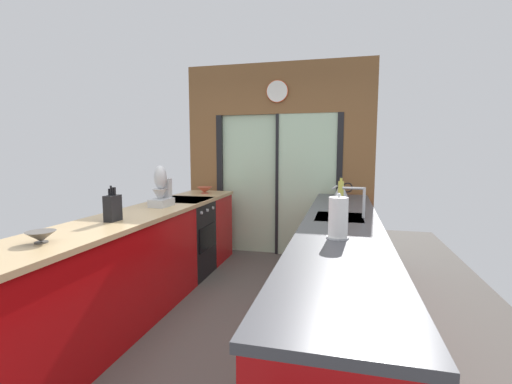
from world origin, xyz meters
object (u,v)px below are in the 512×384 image
at_px(stand_mixer, 161,191).
at_px(paper_towel_roll, 338,218).
at_px(oven_range, 185,238).
at_px(soap_bottle, 341,190).
at_px(mixing_bowl_far, 205,190).
at_px(knife_block, 113,208).
at_px(kettle, 341,188).
at_px(mixing_bowl_near, 41,237).

distance_m(stand_mixer, paper_towel_roll, 2.01).
bearing_deg(oven_range, soap_bottle, 11.46).
relative_size(oven_range, soap_bottle, 3.37).
height_order(mixing_bowl_far, paper_towel_roll, paper_towel_roll).
height_order(mixing_bowl_far, knife_block, knife_block).
bearing_deg(stand_mixer, oven_range, 91.92).
distance_m(oven_range, stand_mixer, 0.83).
relative_size(oven_range, kettle, 3.57).
relative_size(mixing_bowl_far, stand_mixer, 0.49).
distance_m(knife_block, stand_mixer, 0.79).
height_order(knife_block, kettle, knife_block).
relative_size(mixing_bowl_far, paper_towel_roll, 0.69).
bearing_deg(knife_block, mixing_bowl_far, 90.00).
bearing_deg(oven_range, knife_block, -89.21).
height_order(kettle, soap_bottle, soap_bottle).
height_order(soap_bottle, paper_towel_roll, paper_towel_roll).
relative_size(stand_mixer, kettle, 1.63).
bearing_deg(mixing_bowl_far, oven_range, -91.75).
bearing_deg(soap_bottle, kettle, 89.66).
bearing_deg(stand_mixer, mixing_bowl_near, -90.00).
bearing_deg(mixing_bowl_near, mixing_bowl_far, 90.00).
xyz_separation_m(kettle, paper_towel_roll, (-0.00, -2.25, 0.03)).
relative_size(knife_block, soap_bottle, 1.06).
xyz_separation_m(oven_range, mixing_bowl_near, (0.02, -2.05, 0.50)).
bearing_deg(oven_range, mixing_bowl_far, 88.25).
xyz_separation_m(knife_block, stand_mixer, (-0.00, 0.79, 0.05)).
distance_m(mixing_bowl_near, kettle, 3.33).
relative_size(soap_bottle, paper_towel_roll, 0.91).
xyz_separation_m(mixing_bowl_near, mixing_bowl_far, (0.00, 2.65, 0.01)).
distance_m(kettle, paper_towel_roll, 2.25).
bearing_deg(paper_towel_roll, stand_mixer, 152.33).
bearing_deg(oven_range, mixing_bowl_near, -89.48).
relative_size(mixing_bowl_far, kettle, 0.81).
xyz_separation_m(mixing_bowl_far, stand_mixer, (0.00, -1.15, 0.11)).
xyz_separation_m(oven_range, mixing_bowl_far, (0.02, 0.60, 0.51)).
bearing_deg(kettle, stand_mixer, -143.60).
relative_size(oven_range, stand_mixer, 2.19).
bearing_deg(paper_towel_roll, mixing_bowl_near, -162.48).
distance_m(oven_range, mixing_bowl_far, 0.79).
xyz_separation_m(mixing_bowl_far, soap_bottle, (1.78, -0.24, 0.07)).
distance_m(oven_range, mixing_bowl_near, 2.11).
xyz_separation_m(oven_range, stand_mixer, (0.02, -0.55, 0.63)).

